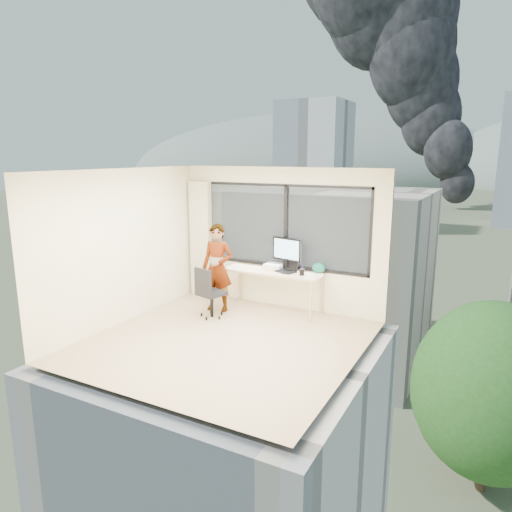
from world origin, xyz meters
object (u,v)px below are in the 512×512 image
Objects in this scene: laptop at (286,266)px; chair at (211,292)px; desk at (273,290)px; game_console at (274,266)px; person at (217,268)px; monitor at (287,254)px; handbag at (319,268)px.

chair is at bearing -121.58° from laptop.
game_console is (-0.06, 0.18, 0.42)m from desk.
laptop reaches higher than game_console.
monitor is at bearing 21.89° from person.
person reaches higher than monitor.
chair is 1.52m from monitor.
chair is 1.52× the size of monitor.
person is at bearing 120.90° from chair.
handbag is at bearing 14.77° from person.
chair is 1.95m from handbag.
game_console is 0.86m from handbag.
person is 1.29m from monitor.
desk is 1.94× the size of chair.
laptop is (0.04, -0.13, -0.19)m from monitor.
handbag is at bearing 38.36° from laptop.
person reaches higher than handbag.
desk is at bearing -71.83° from game_console.
laptop is 1.51× the size of handbag.
handbag reaches higher than desk.
desk is at bearing -133.72° from monitor.
chair is 0.58× the size of person.
monitor is 1.81× the size of game_console.
handbag is (0.59, 0.07, -0.21)m from monitor.
monitor is (0.99, 0.99, 0.59)m from chair.
desk is 0.95m from handbag.
chair is at bearing -125.39° from game_console.
person is at bearing -155.22° from handbag.
laptop is at bearing 4.05° from desk.
person is at bearing -151.86° from desk.
chair is 3.81× the size of handbag.
monitor is at bearing 126.23° from laptop.
monitor reaches higher than desk.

